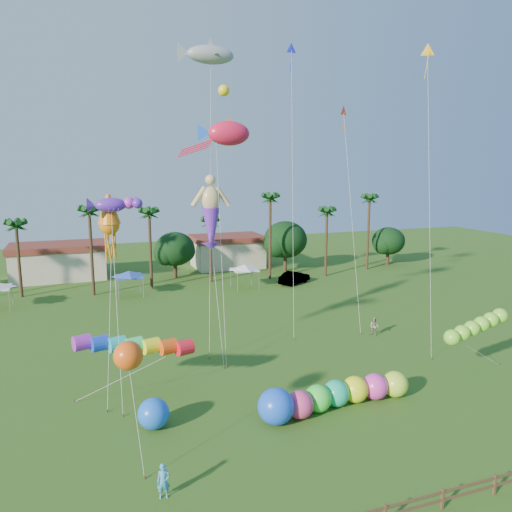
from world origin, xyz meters
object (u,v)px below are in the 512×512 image
object	(u,v)px
caterpillar_inflatable	(330,396)
blue_ball	(153,414)
spectator_a	(164,481)
spectator_b	(374,326)
car_b	(294,278)

from	to	relation	value
caterpillar_inflatable	blue_ball	bearing A→B (deg)	167.29
spectator_a	spectator_b	xyz separation A→B (m)	(21.78, 15.97, 0.02)
spectator_b	blue_ball	distance (m)	23.31
car_b	caterpillar_inflatable	xyz separation A→B (m)	(-12.16, -32.14, 0.10)
car_b	blue_ball	size ratio (longest dim) A/B	2.70
blue_ball	caterpillar_inflatable	bearing A→B (deg)	-7.95
spectator_b	blue_ball	size ratio (longest dim) A/B	0.93
caterpillar_inflatable	car_b	bearing A→B (deg)	64.51
spectator_a	spectator_b	bearing A→B (deg)	44.48
blue_ball	spectator_a	bearing A→B (deg)	-94.63
spectator_a	caterpillar_inflatable	bearing A→B (deg)	31.77
blue_ball	car_b	bearing A→B (deg)	53.19
car_b	spectator_a	world-z (taller)	spectator_a
spectator_b	caterpillar_inflatable	bearing A→B (deg)	-75.54
blue_ball	spectator_b	bearing A→B (deg)	24.20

